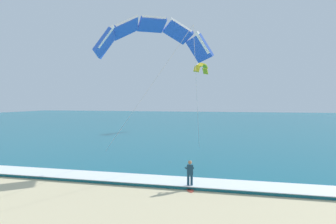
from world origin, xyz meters
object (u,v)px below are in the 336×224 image
object	(u,v)px
surfboard	(190,189)
kitesurfer	(190,173)
kite_primary	(153,35)
kite_distant	(202,67)

from	to	relation	value
surfboard	kitesurfer	bearing A→B (deg)	107.17
kite_primary	kite_distant	world-z (taller)	kite_primary
kitesurfer	kite_distant	distance (m)	39.21
kitesurfer	kite_primary	bearing A→B (deg)	121.94
surfboard	kitesurfer	distance (m)	0.91
kitesurfer	kite_primary	distance (m)	12.63
kitesurfer	kite_primary	world-z (taller)	kite_primary
surfboard	kite_primary	world-z (taller)	kite_primary
surfboard	kitesurfer	size ratio (longest dim) A/B	0.87
kite_distant	kite_primary	bearing A→B (deg)	-89.23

